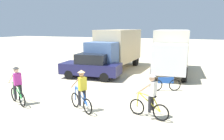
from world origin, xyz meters
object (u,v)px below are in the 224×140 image
at_px(sedan_parked, 91,66).
at_px(cyclist_orange_shirt, 17,87).
at_px(cyclist_near_camera, 150,98).
at_px(cyclist_cowboy_hat, 81,92).
at_px(bicycle_spare, 166,84).
at_px(box_truck_tan_camper, 116,47).
at_px(box_truck_cream_rv, 171,49).

xyz_separation_m(sedan_parked, cyclist_orange_shirt, (-0.84, -5.93, -0.04)).
bearing_deg(cyclist_near_camera, cyclist_orange_shirt, -173.39).
relative_size(cyclist_orange_shirt, cyclist_cowboy_hat, 1.00).
bearing_deg(bicycle_spare, sedan_parked, 167.20).
bearing_deg(box_truck_tan_camper, box_truck_cream_rv, 0.92).
xyz_separation_m(box_truck_tan_camper, box_truck_cream_rv, (4.53, 0.07, 0.00)).
bearing_deg(cyclist_orange_shirt, box_truck_cream_rv, 59.13).
relative_size(box_truck_cream_rv, cyclist_near_camera, 3.78).
bearing_deg(cyclist_orange_shirt, cyclist_near_camera, 6.61).
bearing_deg(bicycle_spare, cyclist_orange_shirt, -142.68).
bearing_deg(cyclist_cowboy_hat, sedan_parked, 112.93).
xyz_separation_m(box_truck_tan_camper, cyclist_near_camera, (4.75, -9.04, -1.03)).
relative_size(box_truck_cream_rv, cyclist_cowboy_hat, 3.78).
bearing_deg(box_truck_tan_camper, cyclist_near_camera, -62.29).
bearing_deg(cyclist_near_camera, box_truck_cream_rv, 91.36).
relative_size(box_truck_tan_camper, cyclist_orange_shirt, 3.76).
height_order(cyclist_cowboy_hat, bicycle_spare, cyclist_cowboy_hat).
distance_m(box_truck_cream_rv, cyclist_orange_shirt, 11.49).
bearing_deg(sedan_parked, box_truck_cream_rv, 37.72).
xyz_separation_m(cyclist_cowboy_hat, cyclist_near_camera, (2.89, 0.34, 0.00)).
distance_m(cyclist_cowboy_hat, bicycle_spare, 5.30).
relative_size(sedan_parked, cyclist_orange_shirt, 2.37).
height_order(box_truck_cream_rv, cyclist_near_camera, box_truck_cream_rv).
xyz_separation_m(box_truck_tan_camper, bicycle_spare, (4.85, -5.03, -1.48)).
xyz_separation_m(sedan_parked, bicycle_spare, (5.35, -1.21, -0.48)).
distance_m(box_truck_cream_rv, bicycle_spare, 5.32).
relative_size(cyclist_cowboy_hat, bicycle_spare, 1.13).
bearing_deg(bicycle_spare, box_truck_tan_camper, 133.95).
height_order(cyclist_near_camera, bicycle_spare, cyclist_near_camera).
distance_m(sedan_parked, cyclist_cowboy_hat, 6.04).
distance_m(sedan_parked, bicycle_spare, 5.50).
height_order(box_truck_tan_camper, cyclist_cowboy_hat, box_truck_tan_camper).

